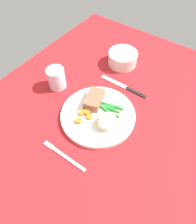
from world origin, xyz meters
TOP-DOWN VIEW (x-y plane):
  - dining_table at (0.00, 0.00)cm, footprint 120.00×90.00cm
  - dinner_plate at (1.97, 1.16)cm, footprint 26.41×26.41cm
  - meat_portion at (5.54, 5.32)cm, footprint 10.09×7.70cm
  - mashed_potatoes at (-0.40, -3.59)cm, footprint 7.52×5.96cm
  - carrot_slices at (-1.86, 4.40)cm, footprint 6.63×5.21cm
  - green_beans at (6.13, -0.98)cm, footprint 6.01×9.75cm
  - fork at (-16.65, 0.91)cm, footprint 1.44×16.60cm
  - knife at (19.84, 0.88)cm, footprint 1.70×20.50cm
  - water_glass at (5.14, 23.11)cm, footprint 6.91×6.91cm
  - salad_bowl at (31.73, 9.15)cm, footprint 12.44×12.44cm

SIDE VIEW (x-z plane):
  - dining_table at x=0.00cm, z-range 0.00..2.00cm
  - knife at x=19.84cm, z-range 1.88..2.52cm
  - fork at x=-16.65cm, z-range 2.00..2.40cm
  - dinner_plate at x=1.97cm, z-range 2.00..3.60cm
  - green_beans at x=6.13cm, z-range 3.54..4.43cm
  - carrot_slices at x=-1.86cm, z-range 3.54..4.82cm
  - salad_bowl at x=31.73cm, z-range 2.37..8.09cm
  - meat_portion at x=5.54cm, z-range 3.60..6.90cm
  - mashed_potatoes at x=-0.40cm, z-range 3.60..7.37cm
  - water_glass at x=5.14cm, z-range 1.37..9.69cm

